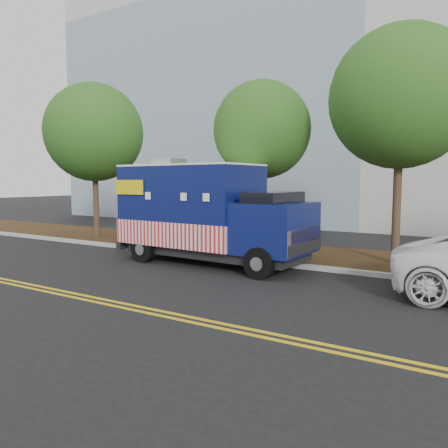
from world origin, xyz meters
The scene contains 11 objects.
ground centered at (0.00, 0.00, 0.00)m, with size 120.00×120.00×0.00m, color black.
curb centered at (0.00, 1.40, 0.07)m, with size 120.00×0.18×0.15m, color #9E9E99.
mulch_strip centered at (0.00, 3.50, 0.07)m, with size 120.00×4.00×0.15m, color black.
centerline_near centered at (0.00, -4.45, 0.01)m, with size 120.00×0.10×0.01m, color gold.
centerline_far centered at (0.00, -4.70, 0.01)m, with size 120.00×0.10×0.01m, color gold.
office_building centered at (2.00, 22.00, 15.20)m, with size 46.00×20.00×30.40m.
tree_a centered at (-7.81, 2.78, 4.97)m, with size 4.50×4.50×7.23m.
tree_b centered at (0.77, 2.98, 4.59)m, with size 3.54×3.54×6.37m.
tree_c centered at (5.46, 3.17, 5.31)m, with size 4.39×4.39×7.51m.
sign_post centered at (-1.71, 1.84, 1.20)m, with size 0.06×0.06×2.40m, color #473828.
food_truck centered at (-0.15, 0.62, 1.60)m, with size 6.82×2.85×3.53m.
Camera 1 is at (8.10, -11.41, 2.77)m, focal length 35.00 mm.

